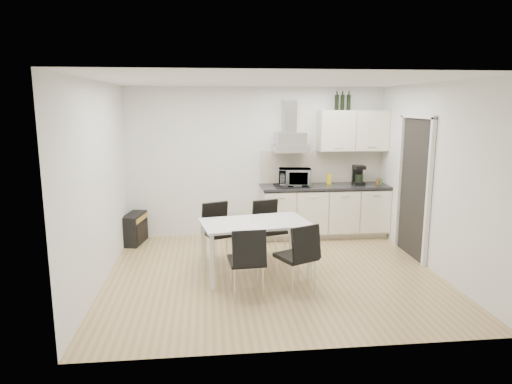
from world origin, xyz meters
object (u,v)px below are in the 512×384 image
(kitchenette, at_px, (326,190))
(chair_near_left, at_px, (247,262))
(floor_speaker, at_px, (231,227))
(chair_far_right, at_px, (270,231))
(chair_near_right, at_px, (296,257))
(guitar_amp, at_px, (135,228))
(dining_table, at_px, (255,227))
(chair_far_left, at_px, (220,234))

(kitchenette, relative_size, chair_near_left, 2.86)
(kitchenette, height_order, floor_speaker, kitchenette)
(chair_far_right, bearing_deg, kitchenette, -150.43)
(kitchenette, bearing_deg, chair_near_left, -123.54)
(chair_far_right, xyz_separation_m, chair_near_right, (0.16, -1.21, 0.00))
(chair_far_right, xyz_separation_m, guitar_amp, (-2.14, 1.04, -0.19))
(dining_table, relative_size, chair_far_left, 1.74)
(kitchenette, bearing_deg, floor_speaker, 174.30)
(kitchenette, bearing_deg, dining_table, -129.56)
(chair_near_right, relative_size, floor_speaker, 2.74)
(chair_far_left, relative_size, chair_near_left, 1.00)
(guitar_amp, bearing_deg, chair_near_left, -43.41)
(dining_table, xyz_separation_m, guitar_amp, (-1.85, 1.65, -0.42))
(chair_near_right, bearing_deg, dining_table, 101.29)
(dining_table, bearing_deg, chair_near_left, -113.85)
(chair_near_left, relative_size, chair_near_right, 1.00)
(kitchenette, xyz_separation_m, chair_far_left, (-1.89, -1.20, -0.39))
(kitchenette, distance_m, floor_speaker, 1.79)
(floor_speaker, bearing_deg, guitar_amp, 172.33)
(kitchenette, distance_m, chair_near_left, 2.94)
(chair_far_left, xyz_separation_m, chair_near_right, (0.90, -1.14, 0.00))
(floor_speaker, bearing_deg, chair_far_left, -116.14)
(dining_table, height_order, chair_near_left, chair_near_left)
(chair_near_left, bearing_deg, dining_table, 71.59)
(chair_far_right, bearing_deg, chair_far_left, -9.43)
(kitchenette, distance_m, chair_near_right, 2.57)
(chair_near_left, bearing_deg, chair_near_right, 4.19)
(floor_speaker, bearing_deg, chair_far_right, -84.93)
(chair_far_right, relative_size, floor_speaker, 2.74)
(kitchenette, height_order, chair_far_right, kitchenette)
(chair_far_right, relative_size, chair_near_right, 1.00)
(chair_near_right, bearing_deg, guitar_amp, 110.19)
(chair_near_left, relative_size, guitar_amp, 1.37)
(chair_far_right, bearing_deg, guitar_amp, -40.75)
(chair_near_left, height_order, chair_near_right, same)
(chair_far_left, distance_m, chair_far_right, 0.74)
(chair_far_right, height_order, chair_near_left, same)
(dining_table, relative_size, chair_near_left, 1.74)
(chair_far_left, bearing_deg, guitar_amp, -60.57)
(chair_far_left, bearing_deg, floor_speaker, -121.93)
(kitchenette, xyz_separation_m, dining_table, (-1.44, -1.74, -0.16))
(guitar_amp, bearing_deg, floor_speaker, 19.68)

